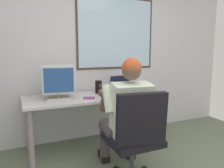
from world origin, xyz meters
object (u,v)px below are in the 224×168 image
object	(u,v)px
wine_glass	(108,88)
person_seated	(127,114)
laptop	(123,88)
desk_speaker	(98,87)
office_chair	(136,133)
crt_monitor	(58,80)
desk	(95,102)
cd_case	(89,98)

from	to	relation	value
wine_glass	person_seated	bearing A→B (deg)	-93.96
laptop	wine_glass	size ratio (longest dim) A/B	2.41
person_seated	desk_speaker	distance (m)	0.87
person_seated	desk_speaker	xyz separation A→B (m)	(0.01, 0.85, 0.16)
office_chair	crt_monitor	xyz separation A→B (m)	(-0.53, 1.00, 0.42)
desk	wine_glass	world-z (taller)	wine_glass
crt_monitor	wine_glass	size ratio (longest dim) A/B	2.54
crt_monitor	desk_speaker	xyz separation A→B (m)	(0.56, 0.10, -0.15)
person_seated	cd_case	distance (m)	0.65
office_chair	crt_monitor	world-z (taller)	crt_monitor
laptop	cd_case	xyz separation A→B (m)	(-0.58, -0.21, -0.06)
person_seated	cd_case	bearing A→B (deg)	109.41
wine_glass	cd_case	distance (m)	0.28
office_chair	desk_speaker	xyz separation A→B (m)	(0.03, 1.10, 0.27)
office_chair	person_seated	xyz separation A→B (m)	(0.03, 0.25, 0.11)
person_seated	cd_case	size ratio (longest dim) A/B	7.00
laptop	desk_speaker	size ratio (longest dim) A/B	2.16
crt_monitor	desk_speaker	size ratio (longest dim) A/B	2.27
desk	laptop	distance (m)	0.48
cd_case	crt_monitor	bearing A→B (deg)	156.85
laptop	desk_speaker	world-z (taller)	laptop
desk	cd_case	world-z (taller)	cd_case
crt_monitor	desk_speaker	bearing A→B (deg)	9.88
office_chair	cd_case	bearing A→B (deg)	102.22
office_chair	cd_case	xyz separation A→B (m)	(-0.19, 0.86, 0.18)
desk_speaker	wine_glass	bearing A→B (deg)	-82.50
desk	office_chair	xyz separation A→B (m)	(0.05, -1.00, -0.09)
office_chair	person_seated	bearing A→B (deg)	83.54
crt_monitor	cd_case	xyz separation A→B (m)	(0.34, -0.15, -0.23)
office_chair	wine_glass	distance (m)	0.89
desk_speaker	cd_case	size ratio (longest dim) A/B	1.02
person_seated	wine_glass	xyz separation A→B (m)	(0.04, 0.59, 0.18)
cd_case	wine_glass	bearing A→B (deg)	-3.61
person_seated	crt_monitor	world-z (taller)	person_seated
desk	office_chair	size ratio (longest dim) A/B	1.93
desk_speaker	cd_case	distance (m)	0.34
person_seated	crt_monitor	distance (m)	0.99
desk	cd_case	bearing A→B (deg)	-133.91
office_chair	laptop	distance (m)	1.16
laptop	wine_glass	xyz separation A→B (m)	(-0.32, -0.22, 0.05)
wine_glass	office_chair	bearing A→B (deg)	-94.70
crt_monitor	desk	bearing A→B (deg)	-0.93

